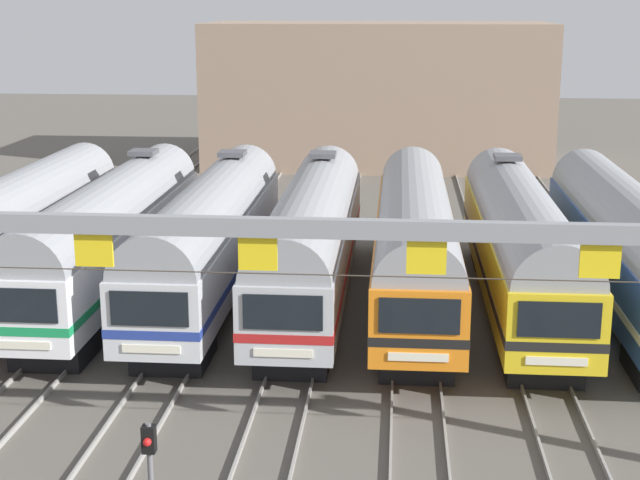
% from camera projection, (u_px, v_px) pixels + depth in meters
% --- Properties ---
extents(ground_plane, '(160.00, 160.00, 0.00)m').
position_uv_depth(ground_plane, '(312.00, 304.00, 36.05)').
color(ground_plane, '#5B564F').
extents(track_bed, '(24.56, 70.00, 0.15)m').
position_uv_depth(track_bed, '(340.00, 207.00, 52.45)').
color(track_bed, gray).
rests_on(track_bed, ground).
extents(commuter_train_maroon, '(2.88, 18.06, 4.77)m').
position_uv_depth(commuter_train_maroon, '(13.00, 230.00, 36.31)').
color(commuter_train_maroon, maroon).
rests_on(commuter_train_maroon, ground).
extents(commuter_train_white, '(2.88, 18.06, 5.05)m').
position_uv_depth(commuter_train_white, '(111.00, 232.00, 36.01)').
color(commuter_train_white, white).
rests_on(commuter_train_white, ground).
extents(commuter_train_silver, '(2.88, 18.06, 5.05)m').
position_uv_depth(commuter_train_silver, '(211.00, 234.00, 35.70)').
color(commuter_train_silver, silver).
rests_on(commuter_train_silver, ground).
extents(commuter_train_stainless, '(2.88, 18.06, 5.05)m').
position_uv_depth(commuter_train_stainless, '(312.00, 236.00, 35.39)').
color(commuter_train_stainless, '#B2B5BA').
rests_on(commuter_train_stainless, ground).
extents(commuter_train_orange, '(2.88, 18.06, 4.77)m').
position_uv_depth(commuter_train_orange, '(415.00, 238.00, 35.08)').
color(commuter_train_orange, orange).
rests_on(commuter_train_orange, ground).
extents(commuter_train_yellow, '(2.88, 18.06, 5.05)m').
position_uv_depth(commuter_train_yellow, '(520.00, 240.00, 34.77)').
color(commuter_train_yellow, gold).
rests_on(commuter_train_yellow, ground).
extents(commuter_train_blue, '(2.88, 18.06, 4.77)m').
position_uv_depth(commuter_train_blue, '(626.00, 242.00, 34.46)').
color(commuter_train_blue, '#284C9E').
rests_on(commuter_train_blue, ground).
extents(catenary_gantry, '(28.29, 0.44, 6.97)m').
position_uv_depth(catenary_gantry, '(258.00, 263.00, 21.68)').
color(catenary_gantry, gray).
rests_on(catenary_gantry, ground).
extents(yard_signal_mast, '(0.28, 0.35, 2.69)m').
position_uv_depth(yard_signal_mast, '(150.00, 459.00, 19.87)').
color(yard_signal_mast, '#59595E').
rests_on(yard_signal_mast, ground).
extents(maintenance_building, '(23.38, 10.00, 9.76)m').
position_uv_depth(maintenance_building, '(377.00, 94.00, 65.87)').
color(maintenance_building, gray).
rests_on(maintenance_building, ground).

